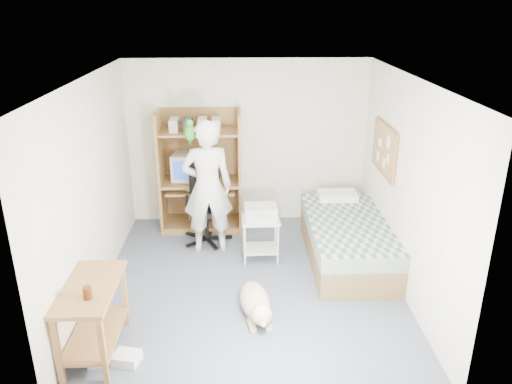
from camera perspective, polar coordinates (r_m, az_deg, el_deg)
floor at (r=6.25m, az=-0.62°, el=-10.49°), size 4.00×4.00×0.00m
wall_back at (r=7.60m, az=-0.97°, el=5.66°), size 3.60×0.02×2.50m
wall_right at (r=6.00m, az=16.79°, el=0.46°), size 0.02×4.00×2.50m
wall_left at (r=5.94m, az=-18.30°, el=0.07°), size 0.02×4.00×2.50m
ceiling at (r=5.38m, az=-0.72°, el=12.83°), size 3.60×4.00×0.02m
computer_hutch at (r=7.50m, az=-6.28°, el=1.89°), size 1.20×0.63×1.80m
bed at (r=6.79m, az=10.34°, el=-5.34°), size 1.02×2.02×0.66m
side_desk at (r=5.18m, az=-18.19°, el=-12.58°), size 0.50×1.00×0.75m
corkboard at (r=6.75m, az=14.45°, el=4.75°), size 0.04×0.94×0.66m
office_chair at (r=7.20m, az=-5.73°, el=-2.53°), size 0.63×0.63×1.11m
person at (r=6.71m, az=-5.58°, el=0.53°), size 0.72×0.51×1.85m
parrot at (r=6.52m, az=-7.57°, el=6.87°), size 0.14×0.24×0.37m
dog at (r=5.62m, az=-0.02°, el=-12.53°), size 0.42×0.99×0.37m
printer_cart at (r=6.64m, az=0.53°, el=-4.60°), size 0.50×0.41×0.59m
printer at (r=6.52m, az=0.54°, el=-2.30°), size 0.43×0.33×0.18m
crt_monitor at (r=7.48m, az=-7.82°, el=2.95°), size 0.46×0.48×0.40m
keyboard at (r=7.40m, az=-6.22°, el=0.38°), size 0.46×0.20×0.03m
pencil_cup at (r=7.39m, az=-3.63°, el=1.69°), size 0.08×0.08×0.12m
drink_glass at (r=4.83m, az=-18.71°, el=-10.86°), size 0.08×0.08×0.12m
floor_box_a at (r=5.22m, az=-14.57°, el=-17.89°), size 0.29×0.25×0.10m
floor_box_b at (r=5.31m, az=-17.52°, el=-17.61°), size 0.20×0.23×0.08m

